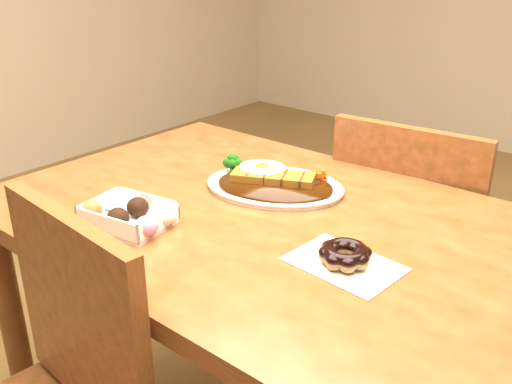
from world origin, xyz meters
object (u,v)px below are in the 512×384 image
Objects in this scene: chair_far at (412,248)px; katsu_curry_plate at (273,183)px; table at (265,254)px; donut_box at (128,214)px; pon_de_ring at (345,255)px.

chair_far is 2.30× the size of katsu_curry_plate.
chair_far is at bearing 66.24° from katsu_curry_plate.
katsu_curry_plate is (-0.07, 0.12, 0.11)m from table.
chair_far is 4.34× the size of donut_box.
katsu_curry_plate is at bearing 71.44° from donut_box.
katsu_curry_plate is (-0.18, -0.42, 0.29)m from chair_far.
chair_far reaches higher than table.
chair_far is 4.27× the size of pon_de_ring.
chair_far reaches higher than katsu_curry_plate.
donut_box reaches higher than table.
chair_far is 0.54m from katsu_curry_plate.
table is 0.18m from katsu_curry_plate.
donut_box is 0.45m from pon_de_ring.
table is 3.17× the size of katsu_curry_plate.
table is 0.57m from chair_far.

